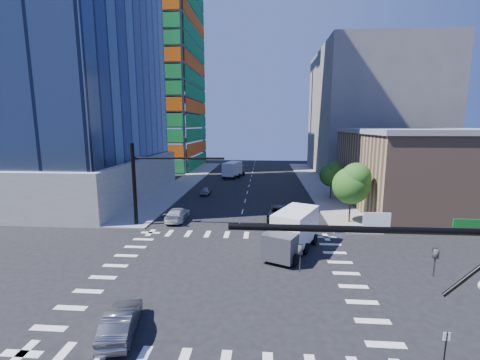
{
  "coord_description": "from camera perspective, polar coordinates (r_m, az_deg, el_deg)",
  "views": [
    {
      "loc": [
        2.7,
        -22.17,
        11.02
      ],
      "look_at": [
        0.43,
        8.0,
        5.86
      ],
      "focal_mm": 24.0,
      "sensor_mm": 36.0,
      "label": 1
    }
  ],
  "objects": [
    {
      "name": "tree_north",
      "position": [
        49.65,
        16.14,
        1.15
      ],
      "size": [
        3.54,
        3.52,
        5.78
      ],
      "color": "#382316",
      "rests_on": "sidewalk_ne"
    },
    {
      "name": "car_nb_far",
      "position": [
        38.3,
        6.98,
        -5.92
      ],
      "size": [
        3.19,
        5.82,
        1.55
      ],
      "primitive_type": "imported",
      "rotation": [
        0.0,
        0.0,
        -0.11
      ],
      "color": "black",
      "rests_on": "ground"
    },
    {
      "name": "signal_mast_nw",
      "position": [
        36.41,
        -16.17,
        0.56
      ],
      "size": [
        10.2,
        0.4,
        9.0
      ],
      "color": "black",
      "rests_on": "sidewalk_nw"
    },
    {
      "name": "car_sb_cross",
      "position": [
        19.71,
        -20.42,
        -22.5
      ],
      "size": [
        2.35,
        4.58,
        1.44
      ],
      "primitive_type": "imported",
      "rotation": [
        0.0,
        0.0,
        3.34
      ],
      "color": "#525257",
      "rests_on": "ground"
    },
    {
      "name": "construction_building",
      "position": [
        90.36,
        -16.03,
        17.97
      ],
      "size": [
        25.16,
        34.5,
        70.6
      ],
      "color": "slate",
      "rests_on": "ground"
    },
    {
      "name": "ground",
      "position": [
        24.91,
        -2.48,
        -16.6
      ],
      "size": [
        160.0,
        160.0,
        0.0
      ],
      "primitive_type": "plane",
      "color": "black",
      "rests_on": "ground"
    },
    {
      "name": "box_truck_near",
      "position": [
        28.77,
        9.05,
        -9.63
      ],
      "size": [
        5.46,
        7.34,
        3.54
      ],
      "rotation": [
        0.0,
        0.0,
        -0.44
      ],
      "color": "black",
      "rests_on": "ground"
    },
    {
      "name": "commercial_building",
      "position": [
        49.81,
        30.87,
        1.72
      ],
      "size": [
        20.5,
        22.5,
        10.6
      ],
      "color": "#8F6D53",
      "rests_on": "ground"
    },
    {
      "name": "car_sb_mid",
      "position": [
        52.07,
        -6.12,
        -1.88
      ],
      "size": [
        1.53,
        3.74,
        1.27
      ],
      "primitive_type": "imported",
      "rotation": [
        0.0,
        0.0,
        3.15
      ],
      "color": "gray",
      "rests_on": "ground"
    },
    {
      "name": "car_sb_near",
      "position": [
        38.51,
        -11.03,
        -5.97
      ],
      "size": [
        2.16,
        5.22,
        1.51
      ],
      "primitive_type": "imported",
      "rotation": [
        0.0,
        0.0,
        3.13
      ],
      "color": "silver",
      "rests_on": "ground"
    },
    {
      "name": "tree_south",
      "position": [
        37.95,
        19.4,
        -0.49
      ],
      "size": [
        4.16,
        4.16,
        6.82
      ],
      "color": "#382316",
      "rests_on": "sidewalk_ne"
    },
    {
      "name": "sidewalk_nw",
      "position": [
        64.93,
        -9.31,
        -0.16
      ],
      "size": [
        5.0,
        60.0,
        0.15
      ],
      "primitive_type": "cube",
      "color": "gray",
      "rests_on": "ground"
    },
    {
      "name": "sidewalk_ne",
      "position": [
        63.89,
        13.05,
        -0.44
      ],
      "size": [
        5.0,
        60.0,
        0.15
      ],
      "primitive_type": "cube",
      "color": "gray",
      "rests_on": "ground"
    },
    {
      "name": "no_parking_sign",
      "position": [
        18.18,
        32.67,
        -24.01
      ],
      "size": [
        0.3,
        0.06,
        2.2
      ],
      "color": "black",
      "rests_on": "ground"
    },
    {
      "name": "road_markings",
      "position": [
        24.91,
        -2.48,
        -16.59
      ],
      "size": [
        20.0,
        20.0,
        0.01
      ],
      "primitive_type": "cube",
      "color": "silver",
      "rests_on": "ground"
    },
    {
      "name": "box_truck_far",
      "position": [
        68.8,
        -1.05,
        1.72
      ],
      "size": [
        4.48,
        6.95,
        3.38
      ],
      "rotation": [
        0.0,
        0.0,
        2.85
      ],
      "color": "black",
      "rests_on": "ground"
    },
    {
      "name": "bg_building_ne",
      "position": [
        80.96,
        22.19,
        11.09
      ],
      "size": [
        24.0,
        30.0,
        28.0
      ],
      "primitive_type": "cube",
      "color": "slate",
      "rests_on": "ground"
    }
  ]
}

